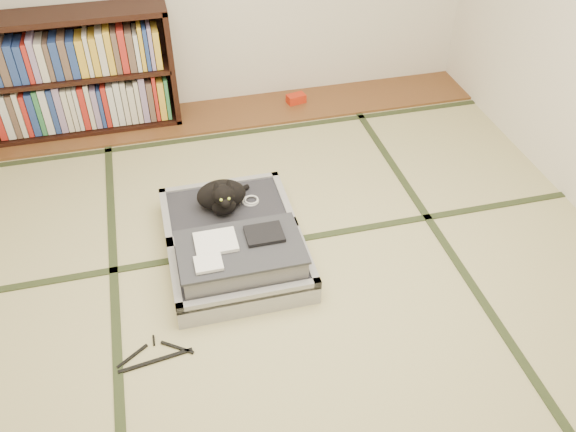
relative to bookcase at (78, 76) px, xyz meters
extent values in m
plane|color=#C0BE80|center=(1.13, -2.07, -0.45)|extent=(4.50, 4.50, 0.00)
cube|color=brown|center=(1.13, -0.07, -0.44)|extent=(4.00, 0.50, 0.02)
cube|color=red|center=(1.67, -0.04, -0.40)|extent=(0.17, 0.12, 0.07)
cube|color=#2D381E|center=(0.13, -2.07, -0.45)|extent=(0.05, 4.50, 0.01)
cube|color=#2D381E|center=(2.13, -2.07, -0.45)|extent=(0.05, 4.50, 0.01)
cube|color=#2D381E|center=(1.13, -1.67, -0.45)|extent=(4.00, 0.05, 0.01)
cube|color=#2D381E|center=(1.13, -0.37, -0.45)|extent=(4.00, 0.05, 0.01)
cube|color=black|center=(0.69, 0.00, 0.02)|extent=(0.04, 0.32, 0.91)
cube|color=black|center=(0.00, 0.00, -0.42)|extent=(1.41, 0.32, 0.04)
cube|color=black|center=(0.00, 0.00, 0.46)|extent=(1.41, 0.32, 0.04)
cube|color=black|center=(0.00, 0.00, 0.02)|extent=(1.35, 0.32, 0.03)
cube|color=black|center=(0.00, 0.15, 0.02)|extent=(1.41, 0.02, 0.91)
cube|color=gray|center=(0.00, -0.02, -0.20)|extent=(1.27, 0.23, 0.38)
cube|color=gray|center=(0.00, -0.02, 0.21)|extent=(1.27, 0.23, 0.34)
cube|color=#A1A1A5|center=(0.85, -1.95, -0.38)|extent=(0.79, 0.53, 0.14)
cube|color=#2B2B32|center=(0.85, -1.95, -0.35)|extent=(0.71, 0.44, 0.10)
cube|color=#A1A1A5|center=(0.85, -2.19, -0.31)|extent=(0.79, 0.04, 0.05)
cube|color=#A1A1A5|center=(0.85, -1.70, -0.31)|extent=(0.79, 0.04, 0.05)
cube|color=#A1A1A5|center=(0.48, -1.95, -0.31)|extent=(0.04, 0.53, 0.05)
cube|color=#A1A1A5|center=(1.22, -1.95, -0.31)|extent=(0.04, 0.53, 0.05)
cube|color=#A1A1A5|center=(0.85, -1.42, -0.38)|extent=(0.79, 0.53, 0.14)
cube|color=#2B2B32|center=(0.85, -1.42, -0.35)|extent=(0.71, 0.44, 0.10)
cube|color=#A1A1A5|center=(0.85, -1.66, -0.31)|extent=(0.79, 0.04, 0.05)
cube|color=#A1A1A5|center=(0.85, -1.18, -0.31)|extent=(0.79, 0.04, 0.05)
cube|color=#A1A1A5|center=(0.48, -1.42, -0.31)|extent=(0.04, 0.53, 0.05)
cube|color=#A1A1A5|center=(1.22, -1.42, -0.31)|extent=(0.04, 0.53, 0.05)
cylinder|color=black|center=(0.85, -1.68, -0.30)|extent=(0.71, 0.03, 0.03)
cube|color=gray|center=(0.85, -1.95, -0.25)|extent=(0.67, 0.41, 0.14)
cube|color=#313238|center=(0.85, -1.95, -0.17)|extent=(0.69, 0.43, 0.02)
cube|color=white|center=(0.72, -1.89, -0.15)|extent=(0.23, 0.19, 0.02)
cube|color=black|center=(1.00, -1.89, -0.15)|extent=(0.21, 0.17, 0.02)
cube|color=white|center=(0.66, -2.05, -0.15)|extent=(0.15, 0.13, 0.02)
cube|color=white|center=(0.62, -2.20, -0.38)|extent=(0.06, 0.01, 0.04)
cube|color=white|center=(0.75, -2.20, -0.39)|extent=(0.05, 0.01, 0.04)
cube|color=orange|center=(1.11, -2.20, -0.38)|extent=(0.05, 0.01, 0.04)
cube|color=#197F33|center=(1.04, -2.20, -0.36)|extent=(0.04, 0.01, 0.03)
ellipsoid|color=black|center=(0.83, -1.42, -0.21)|extent=(0.31, 0.20, 0.19)
ellipsoid|color=black|center=(0.83, -1.51, -0.23)|extent=(0.15, 0.11, 0.11)
ellipsoid|color=black|center=(0.83, -1.54, -0.11)|extent=(0.13, 0.12, 0.12)
sphere|color=black|center=(0.83, -1.59, -0.13)|extent=(0.06, 0.06, 0.06)
cone|color=black|center=(0.79, -1.52, -0.05)|extent=(0.05, 0.06, 0.06)
cone|color=black|center=(0.87, -1.52, -0.05)|extent=(0.05, 0.06, 0.06)
sphere|color=#A5BF33|center=(0.81, -1.59, -0.10)|extent=(0.02, 0.02, 0.02)
sphere|color=#A5BF33|center=(0.85, -1.59, -0.10)|extent=(0.02, 0.02, 0.02)
cylinder|color=black|center=(0.94, -1.32, -0.27)|extent=(0.19, 0.11, 0.03)
torus|color=white|center=(1.01, -1.41, -0.29)|extent=(0.11, 0.11, 0.01)
torus|color=white|center=(1.02, -1.42, -0.28)|extent=(0.09, 0.09, 0.01)
cube|color=black|center=(0.32, -2.39, -0.44)|extent=(0.38, 0.07, 0.01)
cube|color=black|center=(0.20, -2.33, -0.44)|extent=(0.16, 0.12, 0.01)
cube|color=black|center=(0.43, -2.33, -0.44)|extent=(0.16, 0.12, 0.01)
cylinder|color=black|center=(0.32, -2.25, -0.44)|extent=(0.01, 0.07, 0.01)
camera|label=1|loc=(0.51, -4.39, 2.11)|focal=38.00mm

